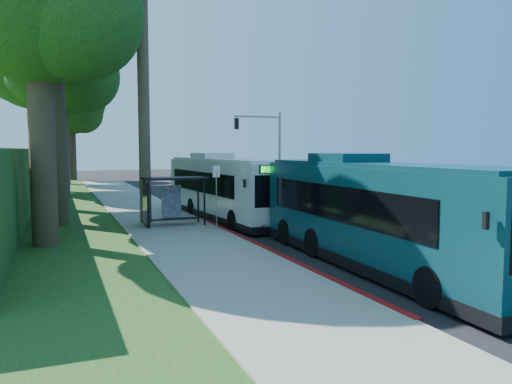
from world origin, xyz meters
name	(u,v)px	position (x,y,z in m)	size (l,w,h in m)	color
ground	(276,214)	(0.00, 0.00, 0.00)	(140.00, 140.00, 0.00)	black
sidewalk	(158,219)	(-7.30, 0.00, 0.06)	(4.50, 70.00, 0.12)	gray
red_curb	(218,227)	(-5.00, -4.00, 0.07)	(0.25, 30.00, 0.13)	maroon
grass_verge	(49,214)	(-13.00, 5.00, 0.03)	(8.00, 70.00, 0.06)	#234719
bus_shelter	(169,192)	(-7.26, -2.86, 1.81)	(3.20, 1.51, 2.55)	black
stop_sign_pole	(216,189)	(-5.40, -5.00, 2.08)	(0.35, 0.06, 3.17)	gray
traffic_signal_pole	(268,144)	(3.78, 10.00, 4.42)	(4.10, 0.30, 7.00)	gray
tree_0	(53,5)	(-12.40, -0.02, 11.20)	(8.40, 8.00, 15.70)	#382B1E
tree_1	(36,12)	(-13.37, 7.98, 12.73)	(10.50, 10.00, 18.26)	#382B1E
tree_2	(61,68)	(-11.89, 15.98, 10.48)	(8.82, 8.40, 15.12)	#382B1E
tree_3	(37,63)	(-13.88, 23.98, 11.98)	(10.08, 9.60, 17.28)	#382B1E
tree_4	(64,97)	(-11.40, 31.98, 9.73)	(8.40, 8.00, 14.14)	#382B1E
tree_5	(72,110)	(-10.41, 39.99, 8.96)	(7.35, 7.00, 12.86)	#382B1E
tree_6	(40,2)	(-12.91, -6.01, 9.71)	(7.56, 7.20, 13.74)	#382B1E
white_bus	(225,187)	(-3.65, -0.96, 1.82)	(3.54, 12.69, 3.74)	silver
teal_bus	(377,212)	(-2.60, -13.99, 1.86)	(3.08, 12.87, 3.82)	#0A323B
pickup	(247,189)	(1.32, 8.60, 0.82)	(2.73, 5.92, 1.64)	white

